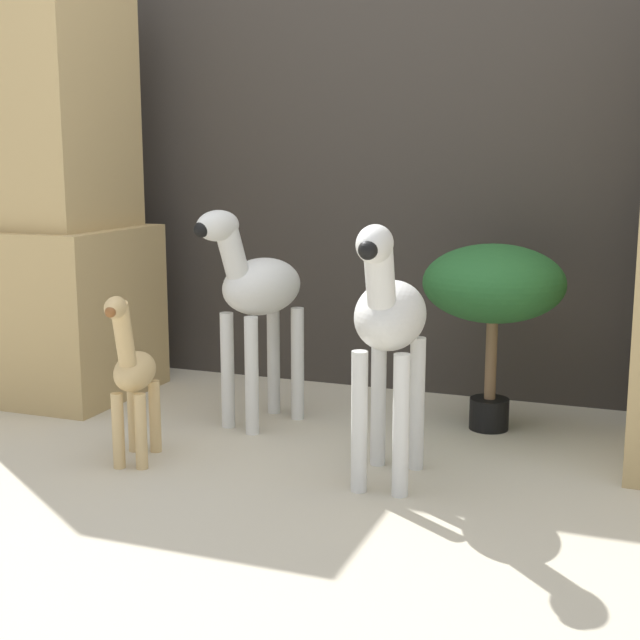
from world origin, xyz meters
TOP-DOWN VIEW (x-y plane):
  - ground_plane at (0.00, 0.00)m, footprint 14.00×14.00m
  - wall_back at (0.00, 1.27)m, footprint 6.40×0.08m
  - rock_pillar_left at (-1.30, 0.72)m, footprint 0.79×0.60m
  - zebra_right at (0.27, 0.23)m, footprint 0.21×0.46m
  - zebra_left at (-0.31, 0.61)m, footprint 0.29×0.47m
  - giraffe_figurine at (-0.50, 0.12)m, footprint 0.17×0.34m
  - potted_palm_front at (0.45, 0.84)m, footprint 0.47×0.47m

SIDE VIEW (x-z plane):
  - ground_plane at x=0.00m, z-range 0.00..0.00m
  - giraffe_figurine at x=-0.50m, z-range 0.01..0.54m
  - zebra_right at x=0.27m, z-range 0.08..0.83m
  - zebra_left at x=-0.31m, z-range 0.08..0.83m
  - potted_palm_front at x=0.45m, z-range 0.17..0.81m
  - rock_pillar_left at x=-1.30m, z-range -0.07..1.53m
  - wall_back at x=0.00m, z-range 0.00..2.20m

